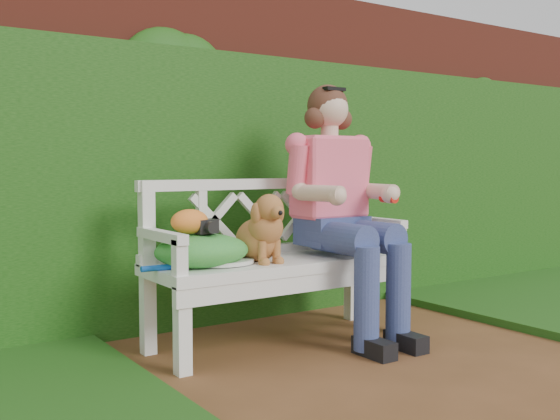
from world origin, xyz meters
TOP-DOWN VIEW (x-y plane):
  - ground at (0.00, 0.00)m, footprint 60.00×60.00m
  - brick_wall at (0.00, 1.90)m, footprint 10.00×0.30m
  - ivy_hedge at (0.00, 1.68)m, footprint 10.00×0.18m
  - garden_bench at (-0.22, 1.03)m, footprint 1.60×0.64m
  - seated_woman at (0.15, 1.01)m, footprint 0.80×0.95m
  - dog at (-0.38, 0.98)m, footprint 0.26×0.34m
  - tennis_racket at (-0.63, 1.00)m, footprint 0.66×0.31m
  - green_bag at (-0.72, 1.01)m, footprint 0.59×0.51m
  - camera_item at (-0.70, 0.99)m, footprint 0.11×0.08m
  - baseball_glove at (-0.78, 1.02)m, footprint 0.24×0.22m

SIDE VIEW (x-z plane):
  - ground at x=0.00m, z-range 0.00..0.00m
  - garden_bench at x=-0.22m, z-range 0.00..0.48m
  - tennis_racket at x=-0.63m, z-range 0.48..0.51m
  - green_bag at x=-0.72m, z-range 0.48..0.65m
  - dog at x=-0.38m, z-range 0.48..0.85m
  - camera_item at x=-0.70m, z-range 0.65..0.72m
  - baseball_glove at x=-0.78m, z-range 0.65..0.78m
  - seated_woman at x=0.15m, z-range 0.00..1.48m
  - ivy_hedge at x=0.00m, z-range 0.00..1.70m
  - brick_wall at x=0.00m, z-range 0.00..2.20m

